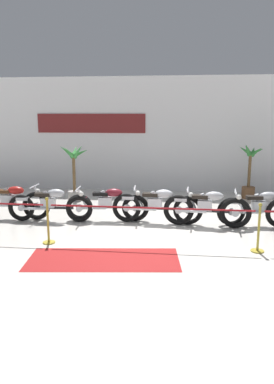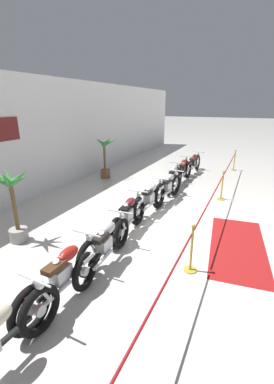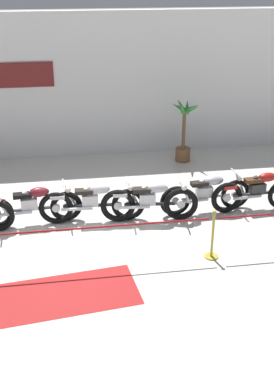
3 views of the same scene
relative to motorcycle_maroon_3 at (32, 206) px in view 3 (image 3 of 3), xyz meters
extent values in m
plane|color=silver|center=(1.27, -0.72, -0.46)|extent=(120.00, 120.00, 0.00)
cube|color=white|center=(1.27, 4.40, 1.64)|extent=(28.00, 0.25, 4.20)
cylinder|color=silver|center=(-0.65, -0.19, 0.18)|extent=(0.31, 0.07, 0.59)
torus|color=black|center=(0.75, 0.06, -0.10)|extent=(0.74, 0.18, 0.73)
cylinder|color=silver|center=(0.75, 0.06, -0.10)|extent=(0.17, 0.09, 0.17)
cylinder|color=silver|center=(0.84, 0.07, 0.19)|extent=(0.31, 0.08, 0.59)
cube|color=silver|center=(-0.06, 0.00, 0.06)|extent=(0.38, 0.25, 0.26)
cylinder|color=silver|center=(-0.02, 0.00, 0.26)|extent=(0.19, 0.12, 0.24)
cylinder|color=silver|center=(-0.10, -0.01, 0.26)|extent=(0.19, 0.12, 0.24)
cylinder|color=silver|center=(-0.35, -0.16, -0.08)|extent=(0.70, 0.12, 0.07)
cube|color=#47474C|center=(-0.01, 0.00, -0.08)|extent=(1.22, 0.15, 0.06)
ellipsoid|color=maroon|center=(0.17, 0.02, 0.32)|extent=(0.48, 0.25, 0.22)
cube|color=black|center=(-0.19, -0.01, 0.28)|extent=(0.41, 0.23, 0.09)
cylinder|color=silver|center=(0.73, 0.06, 0.45)|extent=(0.08, 0.62, 0.04)
sphere|color=silver|center=(0.81, 0.06, 0.31)|extent=(0.14, 0.14, 0.14)
torus|color=black|center=(2.15, -0.10, -0.07)|extent=(0.78, 0.15, 0.78)
torus|color=black|center=(0.52, -0.04, -0.07)|extent=(0.78, 0.15, 0.78)
cylinder|color=silver|center=(2.15, -0.10, -0.07)|extent=(0.19, 0.09, 0.18)
cylinder|color=silver|center=(0.52, -0.04, -0.07)|extent=(0.19, 0.09, 0.18)
cylinder|color=silver|center=(2.24, -0.11, 0.21)|extent=(0.31, 0.07, 0.59)
cube|color=silver|center=(1.29, -0.07, 0.09)|extent=(0.37, 0.23, 0.26)
cylinder|color=silver|center=(1.33, -0.07, 0.29)|extent=(0.18, 0.12, 0.24)
cylinder|color=silver|center=(1.25, -0.07, 0.29)|extent=(0.18, 0.12, 0.24)
cylinder|color=silver|center=(0.98, -0.20, -0.05)|extent=(0.70, 0.10, 0.07)
cube|color=black|center=(1.34, -0.07, -0.05)|extent=(1.31, 0.11, 0.06)
ellipsoid|color=#B7BABF|center=(1.52, -0.08, 0.35)|extent=(0.47, 0.24, 0.22)
cube|color=black|center=(1.16, -0.06, 0.31)|extent=(0.41, 0.22, 0.09)
cube|color=#B7BABF|center=(0.57, -0.04, 0.21)|extent=(0.33, 0.17, 0.08)
cylinder|color=silver|center=(2.13, -0.10, 0.48)|extent=(0.06, 0.62, 0.04)
sphere|color=silver|center=(2.21, -0.10, 0.34)|extent=(0.14, 0.14, 0.14)
torus|color=black|center=(3.34, -0.28, -0.06)|extent=(0.81, 0.21, 0.80)
torus|color=black|center=(1.91, -0.16, -0.06)|extent=(0.81, 0.21, 0.80)
cylinder|color=silver|center=(3.34, -0.28, -0.06)|extent=(0.19, 0.10, 0.19)
cylinder|color=silver|center=(1.91, -0.16, -0.06)|extent=(0.19, 0.10, 0.19)
cylinder|color=silver|center=(3.43, -0.29, 0.22)|extent=(0.31, 0.08, 0.59)
cube|color=silver|center=(2.57, -0.22, 0.10)|extent=(0.38, 0.25, 0.26)
cylinder|color=silver|center=(2.62, -0.22, 0.30)|extent=(0.19, 0.13, 0.24)
cylinder|color=silver|center=(2.53, -0.21, 0.30)|extent=(0.19, 0.13, 0.24)
cylinder|color=silver|center=(2.26, -0.33, -0.04)|extent=(0.70, 0.13, 0.07)
cube|color=black|center=(2.62, -0.22, -0.04)|extent=(1.15, 0.16, 0.06)
ellipsoid|color=#B7BABF|center=(2.80, -0.24, 0.36)|extent=(0.48, 0.26, 0.22)
cube|color=black|center=(2.44, -0.20, 0.32)|extent=(0.42, 0.24, 0.09)
cube|color=#B7BABF|center=(1.96, -0.16, 0.22)|extent=(0.33, 0.19, 0.08)
cylinder|color=silver|center=(3.32, -0.28, 0.49)|extent=(0.09, 0.62, 0.04)
sphere|color=silver|center=(3.40, -0.29, 0.35)|extent=(0.14, 0.14, 0.14)
torus|color=black|center=(4.76, 0.08, -0.09)|extent=(0.75, 0.17, 0.74)
torus|color=black|center=(3.26, -0.06, -0.09)|extent=(0.75, 0.17, 0.74)
cylinder|color=silver|center=(4.76, 0.08, -0.09)|extent=(0.18, 0.10, 0.18)
cylinder|color=silver|center=(3.26, -0.06, -0.09)|extent=(0.18, 0.10, 0.18)
cylinder|color=silver|center=(4.85, 0.08, 0.19)|extent=(0.31, 0.08, 0.59)
cube|color=silver|center=(3.96, 0.00, 0.07)|extent=(0.38, 0.25, 0.26)
cylinder|color=silver|center=(4.00, 0.01, 0.27)|extent=(0.19, 0.13, 0.24)
cylinder|color=silver|center=(3.92, 0.00, 0.27)|extent=(0.19, 0.13, 0.24)
cylinder|color=silver|center=(3.68, -0.16, -0.07)|extent=(0.70, 0.13, 0.07)
cube|color=#ADAFB5|center=(4.01, 0.01, -0.07)|extent=(1.20, 0.17, 0.06)
ellipsoid|color=#B7BABF|center=(4.19, 0.02, 0.33)|extent=(0.48, 0.26, 0.22)
cube|color=black|center=(3.83, -0.01, 0.29)|extent=(0.42, 0.23, 0.09)
cube|color=#B7BABF|center=(3.31, -0.05, 0.18)|extent=(0.33, 0.19, 0.08)
cylinder|color=silver|center=(4.74, 0.07, 0.46)|extent=(0.09, 0.62, 0.04)
sphere|color=silver|center=(4.82, 0.08, 0.32)|extent=(0.14, 0.14, 0.14)
torus|color=black|center=(4.49, -0.10, -0.07)|extent=(0.78, 0.20, 0.77)
cylinder|color=silver|center=(4.49, -0.10, -0.07)|extent=(0.19, 0.10, 0.18)
cube|color=#2D2D30|center=(5.25, -0.03, 0.09)|extent=(0.38, 0.25, 0.26)
cylinder|color=#2D2D30|center=(5.29, -0.03, 0.29)|extent=(0.19, 0.13, 0.24)
cylinder|color=#2D2D30|center=(5.21, -0.04, 0.29)|extent=(0.19, 0.13, 0.24)
cylinder|color=silver|center=(4.96, -0.20, -0.05)|extent=(0.70, 0.14, 0.07)
cube|color=#47474C|center=(5.30, -0.03, -0.05)|extent=(1.30, 0.18, 0.06)
ellipsoid|color=#B21E19|center=(5.48, -0.01, 0.35)|extent=(0.48, 0.26, 0.22)
cube|color=#4C2D19|center=(5.12, -0.04, 0.31)|extent=(0.42, 0.24, 0.09)
cube|color=#B21E19|center=(4.54, -0.10, 0.20)|extent=(0.33, 0.19, 0.08)
cylinder|color=brown|center=(4.26, 3.32, -0.26)|extent=(0.44, 0.44, 0.40)
cylinder|color=brown|center=(4.26, 3.32, 0.50)|extent=(0.10, 0.10, 1.14)
cone|color=#337F38|center=(4.46, 3.29, 1.16)|extent=(0.51, 0.24, 0.35)
cone|color=#337F38|center=(4.39, 3.54, 1.15)|extent=(0.37, 0.60, 0.42)
cone|color=#337F38|center=(4.19, 3.47, 1.19)|extent=(0.32, 0.46, 0.45)
cone|color=#337F38|center=(4.09, 3.32, 1.18)|extent=(0.48, 0.16, 0.38)
cone|color=#337F38|center=(4.13, 3.10, 1.23)|extent=(0.42, 0.62, 0.56)
cone|color=#337F38|center=(4.41, 3.08, 1.18)|extent=(0.42, 0.65, 0.48)
cylinder|color=maroon|center=(1.31, -1.92, 0.42)|extent=(4.38, 0.04, 0.04)
cylinder|color=gold|center=(3.59, -1.92, -0.45)|extent=(0.28, 0.28, 0.03)
cylinder|color=gold|center=(3.59, -1.92, 0.04)|extent=(0.05, 0.05, 0.95)
sphere|color=gold|center=(3.59, -1.92, 0.55)|extent=(0.08, 0.08, 0.08)
cube|color=maroon|center=(0.45, -2.74, -0.46)|extent=(3.14, 1.59, 0.01)
camera|label=1|loc=(1.94, -9.65, 2.38)|focal=35.00mm
camera|label=2|loc=(-5.50, -2.81, 2.81)|focal=24.00mm
camera|label=3|loc=(0.87, -9.81, 4.88)|focal=45.00mm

